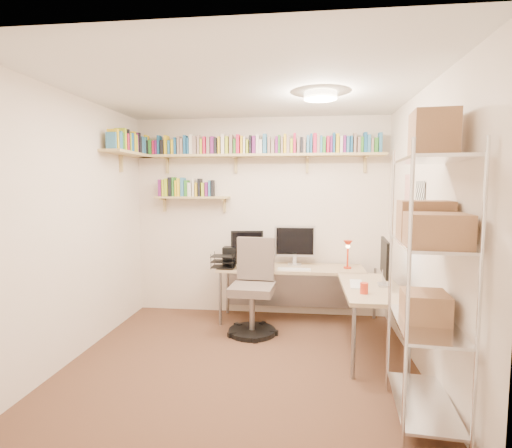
{
  "coord_description": "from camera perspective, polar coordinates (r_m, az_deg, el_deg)",
  "views": [
    {
      "loc": [
        0.55,
        -3.56,
        1.65
      ],
      "look_at": [
        0.07,
        0.55,
        1.25
      ],
      "focal_mm": 28.0,
      "sensor_mm": 36.0,
      "label": 1
    }
  ],
  "objects": [
    {
      "name": "office_chair",
      "position": [
        4.54,
        -0.4,
        -9.88
      ],
      "size": [
        0.56,
        0.57,
        1.06
      ],
      "rotation": [
        0.0,
        0.0,
        -0.07
      ],
      "color": "black",
      "rests_on": "ground"
    },
    {
      "name": "wire_rack",
      "position": [
        2.91,
        23.53,
        -1.29
      ],
      "size": [
        0.48,
        0.86,
        2.13
      ],
      "rotation": [
        0.0,
        0.0,
        -0.09
      ],
      "color": "silver",
      "rests_on": "ground"
    },
    {
      "name": "wall_shelves",
      "position": [
        4.98,
        -4.7,
        9.84
      ],
      "size": [
        3.12,
        1.09,
        0.8
      ],
      "color": "tan",
      "rests_on": "ground"
    },
    {
      "name": "room_shell",
      "position": [
        3.61,
        -2.01,
        3.92
      ],
      "size": [
        3.24,
        3.04,
        2.52
      ],
      "color": "beige",
      "rests_on": "ground"
    },
    {
      "name": "corner_desk",
      "position": [
        4.63,
        6.24,
        -6.8
      ],
      "size": [
        2.01,
        1.71,
        1.16
      ],
      "color": "tan",
      "rests_on": "ground"
    },
    {
      "name": "ground",
      "position": [
        3.97,
        -2.01,
        -19.06
      ],
      "size": [
        3.2,
        3.2,
        0.0
      ],
      "primitive_type": "plane",
      "color": "#492B1F",
      "rests_on": "ground"
    }
  ]
}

